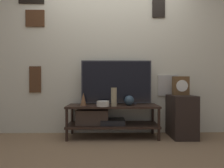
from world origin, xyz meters
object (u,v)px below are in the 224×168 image
vase_slim_bronze (83,99)px  mantel_clock (181,86)px  television (116,82)px  vase_tall_ceramic (114,97)px  vase_round_glass (129,100)px  vase_wide_bowl (103,104)px

vase_slim_bronze → mantel_clock: size_ratio=0.65×
television → vase_tall_ceramic: (-0.04, -0.23, -0.22)m
vase_tall_ceramic → vase_slim_bronze: size_ratio=1.42×
television → vase_round_glass: television is taller
vase_tall_ceramic → vase_round_glass: (0.23, 0.10, -0.06)m
television → mantel_clock: television is taller
vase_tall_ceramic → vase_slim_bronze: 0.47m
television → vase_round_glass: 0.36m
vase_tall_ceramic → mantel_clock: mantel_clock is taller
television → vase_slim_bronze: (-0.50, -0.12, -0.26)m
television → vase_wide_bowl: television is taller
television → vase_wide_bowl: 0.44m
vase_tall_ceramic → vase_slim_bronze: bearing=167.1°
vase_tall_ceramic → vase_round_glass: 0.26m
vase_wide_bowl → mantel_clock: (1.21, 0.19, 0.25)m
vase_wide_bowl → mantel_clock: size_ratio=0.63×
television → vase_wide_bowl: (-0.20, -0.23, -0.31)m
television → vase_wide_bowl: bearing=-131.1°
television → mantel_clock: 1.01m
vase_round_glass → vase_wide_bowl: 0.41m
television → vase_round_glass: size_ratio=7.40×
vase_slim_bronze → vase_wide_bowl: (0.30, -0.11, -0.06)m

